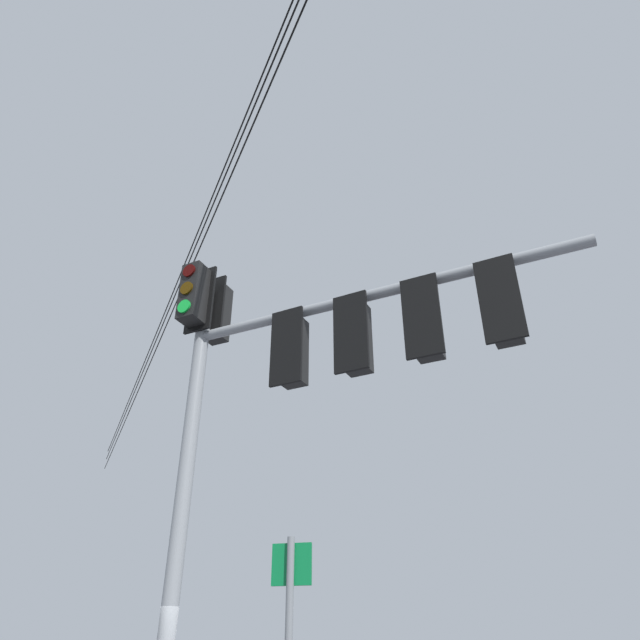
{
  "coord_description": "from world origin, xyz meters",
  "views": [
    {
      "loc": [
        0.3,
        -7.76,
        2.06
      ],
      "look_at": [
        0.67,
        -1.43,
        5.74
      ],
      "focal_mm": 32.14,
      "sensor_mm": 36.0,
      "label": 1
    }
  ],
  "objects": [
    {
      "name": "signal_mast_assembly",
      "position": [
        0.29,
        -1.23,
        5.12
      ],
      "size": [
        4.91,
        3.0,
        7.0
      ],
      "color": "gray",
      "rests_on": "ground"
    },
    {
      "name": "overhead_wire_span",
      "position": [
        -1.46,
        0.78,
        8.7
      ],
      "size": [
        11.02,
        29.15,
        0.85
      ],
      "color": "black"
    }
  ]
}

